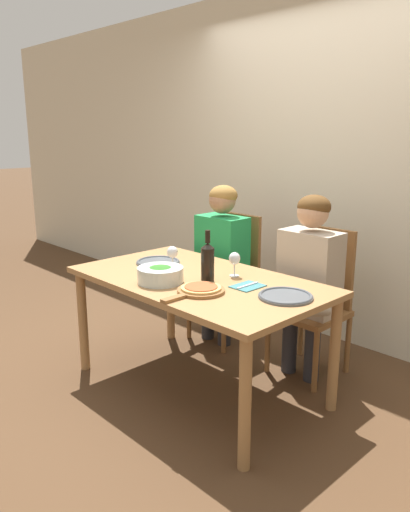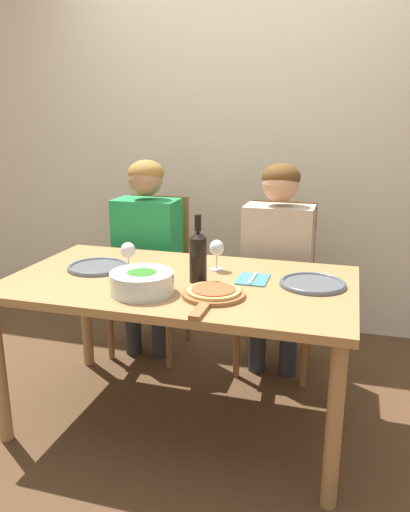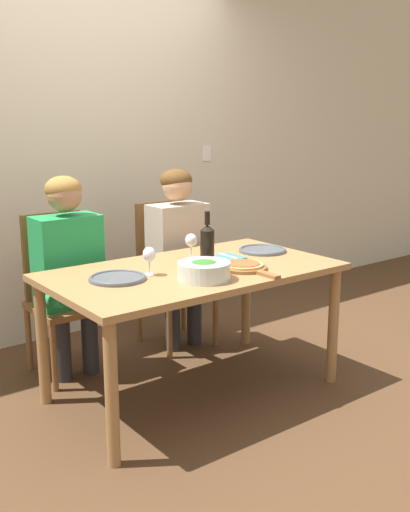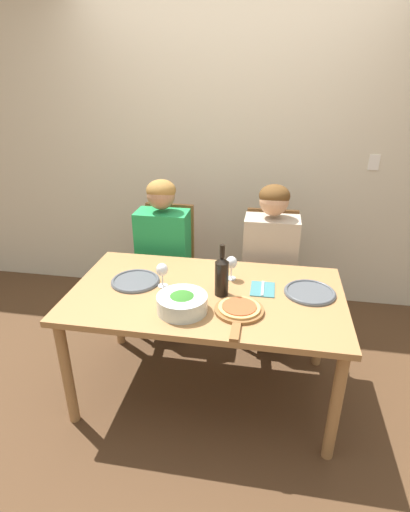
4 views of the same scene
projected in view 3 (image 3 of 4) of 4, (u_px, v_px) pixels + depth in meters
The scene contains 15 objects.
ground_plane at pixel (194, 391), 3.43m from camera, with size 40.00×40.00×0.00m, color #4C331E.
back_wall at pixel (79, 144), 4.17m from camera, with size 10.00×0.06×2.70m.
dining_table at pixel (193, 283), 3.29m from camera, with size 1.58×0.89×0.73m.
chair_left at pixel (62, 290), 3.65m from camera, with size 0.42×0.42×0.97m.
chair_right at pixel (170, 270), 4.11m from camera, with size 0.42×0.42×0.97m.
person_woman at pixel (69, 259), 3.51m from camera, with size 0.47×0.51×1.21m.
person_man at pixel (179, 242), 3.97m from camera, with size 0.47×0.51×1.21m.
wine_bottle at pixel (207, 244), 3.29m from camera, with size 0.08×0.08×0.31m.
broccoli_bowl at pixel (204, 270), 3.04m from camera, with size 0.27×0.27×0.10m.
dinner_plate_left at pixel (118, 278), 3.04m from camera, with size 0.29×0.29×0.02m.
dinner_plate_right at pixel (262, 250), 3.68m from camera, with size 0.29×0.29×0.02m.
pizza_on_board at pixel (244, 267), 3.25m from camera, with size 0.26×0.40×0.04m.
wine_glass_left at pixel (149, 256), 3.11m from camera, with size 0.07×0.07×0.15m.
wine_glass_right at pixel (191, 241), 3.46m from camera, with size 0.07×0.07×0.15m.
fork_on_napkin at pixel (229, 257), 3.52m from camera, with size 0.14×0.18×0.01m.
Camera 3 is at (-1.87, -2.56, 1.53)m, focal length 42.00 mm.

